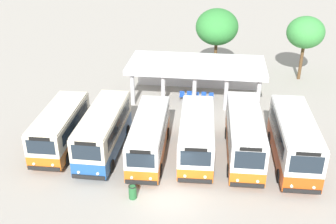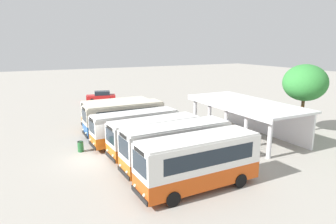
{
  "view_description": "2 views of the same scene",
  "coord_description": "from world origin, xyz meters",
  "px_view_note": "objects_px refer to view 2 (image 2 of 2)",
  "views": [
    {
      "loc": [
        2.42,
        -19.63,
        15.66
      ],
      "look_at": [
        -1.0,
        7.36,
        1.96
      ],
      "focal_mm": 43.37,
      "sensor_mm": 36.0,
      "label": 1
    },
    {
      "loc": [
        22.21,
        -4.79,
        8.74
      ],
      "look_at": [
        -2.45,
        7.83,
        2.48
      ],
      "focal_mm": 31.98,
      "sensor_mm": 36.0,
      "label": 2
    }
  ],
  "objects_px": {
    "city_bus_fourth_amber": "(155,135)",
    "waiting_chair_second_from_end": "(235,130)",
    "city_bus_middle_cream": "(135,126)",
    "city_bus_fifth_blue": "(177,145)",
    "city_bus_second_in_row": "(124,117)",
    "waiting_chair_middle_seat": "(238,132)",
    "litter_bin_apron": "(81,146)",
    "waiting_chair_fifth_seat": "(248,136)",
    "waiting_chair_end_by_column": "(229,129)",
    "city_bus_far_end_green": "(198,160)",
    "city_bus_nearest_orange": "(116,112)",
    "parked_car_flank": "(101,96)",
    "waiting_chair_fourth_seat": "(244,134)"
  },
  "relations": [
    {
      "from": "city_bus_fourth_amber",
      "to": "waiting_chair_fifth_seat",
      "type": "distance_m",
      "value": 9.16
    },
    {
      "from": "waiting_chair_end_by_column",
      "to": "waiting_chair_second_from_end",
      "type": "bearing_deg",
      "value": 9.78
    },
    {
      "from": "waiting_chair_end_by_column",
      "to": "city_bus_far_end_green",
      "type": "bearing_deg",
      "value": -47.39
    },
    {
      "from": "city_bus_middle_cream",
      "to": "waiting_chair_fifth_seat",
      "type": "distance_m",
      "value": 10.36
    },
    {
      "from": "city_bus_fourth_amber",
      "to": "city_bus_fifth_blue",
      "type": "relative_size",
      "value": 0.94
    },
    {
      "from": "city_bus_middle_cream",
      "to": "waiting_chair_second_from_end",
      "type": "distance_m",
      "value": 9.86
    },
    {
      "from": "city_bus_nearest_orange",
      "to": "city_bus_second_in_row",
      "type": "distance_m",
      "value": 3.26
    },
    {
      "from": "city_bus_fifth_blue",
      "to": "waiting_chair_end_by_column",
      "type": "xyz_separation_m",
      "value": [
        -5.12,
        8.82,
        -1.3
      ]
    },
    {
      "from": "parked_car_flank",
      "to": "city_bus_middle_cream",
      "type": "bearing_deg",
      "value": -7.01
    },
    {
      "from": "parked_car_flank",
      "to": "waiting_chair_second_from_end",
      "type": "xyz_separation_m",
      "value": [
        23.87,
        6.89,
        -0.31
      ]
    },
    {
      "from": "waiting_chair_second_from_end",
      "to": "parked_car_flank",
      "type": "bearing_deg",
      "value": -163.89
    },
    {
      "from": "waiting_chair_second_from_end",
      "to": "waiting_chair_fifth_seat",
      "type": "bearing_deg",
      "value": -2.58
    },
    {
      "from": "waiting_chair_middle_seat",
      "to": "waiting_chair_fourth_seat",
      "type": "height_order",
      "value": "same"
    },
    {
      "from": "city_bus_middle_cream",
      "to": "litter_bin_apron",
      "type": "bearing_deg",
      "value": -92.71
    },
    {
      "from": "parked_car_flank",
      "to": "waiting_chair_end_by_column",
      "type": "relative_size",
      "value": 5.47
    },
    {
      "from": "waiting_chair_middle_seat",
      "to": "city_bus_middle_cream",
      "type": "bearing_deg",
      "value": -105.92
    },
    {
      "from": "city_bus_fourth_amber",
      "to": "waiting_chair_second_from_end",
      "type": "xyz_separation_m",
      "value": [
        -1.21,
        9.15,
        -1.15
      ]
    },
    {
      "from": "city_bus_middle_cream",
      "to": "city_bus_far_end_green",
      "type": "xyz_separation_m",
      "value": [
        9.76,
        0.37,
        0.21
      ]
    },
    {
      "from": "city_bus_fifth_blue",
      "to": "waiting_chair_middle_seat",
      "type": "distance_m",
      "value": 9.7
    },
    {
      "from": "city_bus_second_in_row",
      "to": "waiting_chair_end_by_column",
      "type": "distance_m",
      "value": 10.53
    },
    {
      "from": "waiting_chair_second_from_end",
      "to": "waiting_chair_fifth_seat",
      "type": "relative_size",
      "value": 1.0
    },
    {
      "from": "city_bus_second_in_row",
      "to": "waiting_chair_middle_seat",
      "type": "xyz_separation_m",
      "value": [
        5.95,
        9.37,
        -1.24
      ]
    },
    {
      "from": "waiting_chair_second_from_end",
      "to": "waiting_chair_middle_seat",
      "type": "bearing_deg",
      "value": -9.52
    },
    {
      "from": "city_bus_second_in_row",
      "to": "waiting_chair_fourth_seat",
      "type": "relative_size",
      "value": 9.11
    },
    {
      "from": "city_bus_fifth_blue",
      "to": "city_bus_second_in_row",
      "type": "bearing_deg",
      "value": -176.82
    },
    {
      "from": "city_bus_nearest_orange",
      "to": "waiting_chair_fourth_seat",
      "type": "height_order",
      "value": "city_bus_nearest_orange"
    },
    {
      "from": "city_bus_nearest_orange",
      "to": "parked_car_flank",
      "type": "xyz_separation_m",
      "value": [
        -15.32,
        2.35,
        -0.82
      ]
    },
    {
      "from": "city_bus_fourth_amber",
      "to": "litter_bin_apron",
      "type": "height_order",
      "value": "city_bus_fourth_amber"
    },
    {
      "from": "city_bus_nearest_orange",
      "to": "litter_bin_apron",
      "type": "distance_m",
      "value": 8.19
    },
    {
      "from": "city_bus_second_in_row",
      "to": "waiting_chair_fifth_seat",
      "type": "bearing_deg",
      "value": 52.27
    },
    {
      "from": "city_bus_far_end_green",
      "to": "waiting_chair_end_by_column",
      "type": "distance_m",
      "value": 12.43
    },
    {
      "from": "city_bus_fifth_blue",
      "to": "waiting_chair_second_from_end",
      "type": "relative_size",
      "value": 9.44
    },
    {
      "from": "city_bus_second_in_row",
      "to": "city_bus_far_end_green",
      "type": "relative_size",
      "value": 0.99
    },
    {
      "from": "city_bus_far_end_green",
      "to": "parked_car_flank",
      "type": "height_order",
      "value": "city_bus_far_end_green"
    },
    {
      "from": "waiting_chair_second_from_end",
      "to": "waiting_chair_fourth_seat",
      "type": "distance_m",
      "value": 1.31
    },
    {
      "from": "city_bus_nearest_orange",
      "to": "waiting_chair_fifth_seat",
      "type": "height_order",
      "value": "city_bus_nearest_orange"
    },
    {
      "from": "city_bus_fifth_blue",
      "to": "waiting_chair_fifth_seat",
      "type": "relative_size",
      "value": 9.44
    },
    {
      "from": "city_bus_fourth_amber",
      "to": "waiting_chair_fourth_seat",
      "type": "relative_size",
      "value": 8.88
    },
    {
      "from": "city_bus_fourth_amber",
      "to": "waiting_chair_middle_seat",
      "type": "height_order",
      "value": "city_bus_fourth_amber"
    },
    {
      "from": "city_bus_fourth_amber",
      "to": "waiting_chair_end_by_column",
      "type": "xyz_separation_m",
      "value": [
        -1.87,
        9.03,
        -1.15
      ]
    },
    {
      "from": "city_bus_middle_cream",
      "to": "waiting_chair_second_from_end",
      "type": "xyz_separation_m",
      "value": [
        2.04,
        9.58,
        -1.11
      ]
    },
    {
      "from": "city_bus_fourth_amber",
      "to": "waiting_chair_middle_seat",
      "type": "bearing_deg",
      "value": 93.5
    },
    {
      "from": "city_bus_far_end_green",
      "to": "waiting_chair_fifth_seat",
      "type": "xyz_separation_m",
      "value": [
        -5.74,
        9.12,
        -1.33
      ]
    },
    {
      "from": "litter_bin_apron",
      "to": "waiting_chair_fifth_seat",
      "type": "bearing_deg",
      "value": 73.45
    },
    {
      "from": "city_bus_nearest_orange",
      "to": "litter_bin_apron",
      "type": "relative_size",
      "value": 8.04
    },
    {
      "from": "city_bus_second_in_row",
      "to": "city_bus_fourth_amber",
      "type": "xyz_separation_m",
      "value": [
        6.5,
        0.33,
        -0.09
      ]
    },
    {
      "from": "waiting_chair_fourth_seat",
      "to": "litter_bin_apron",
      "type": "distance_m",
      "value": 14.79
    },
    {
      "from": "waiting_chair_end_by_column",
      "to": "waiting_chair_middle_seat",
      "type": "relative_size",
      "value": 1.0
    },
    {
      "from": "waiting_chair_end_by_column",
      "to": "waiting_chair_fifth_seat",
      "type": "xyz_separation_m",
      "value": [
        2.63,
        0.02,
        0.0
      ]
    },
    {
      "from": "city_bus_fourth_amber",
      "to": "waiting_chair_fourth_seat",
      "type": "height_order",
      "value": "city_bus_fourth_amber"
    }
  ]
}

